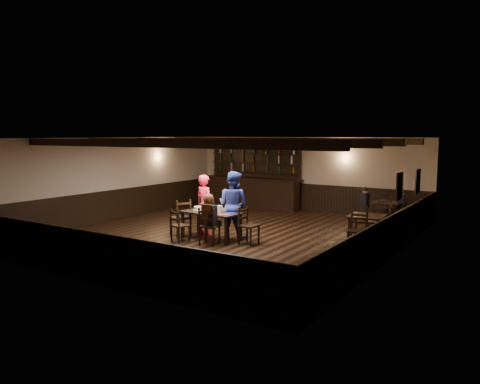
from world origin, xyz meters
The scene contains 25 objects.
ground centered at (0.00, 0.00, 0.00)m, with size 10.00×10.00×0.00m, color black.
room_shell centered at (0.01, 0.04, 1.75)m, with size 9.02×10.02×2.71m.
dining_table centered at (-0.09, -0.75, 0.67)m, with size 1.59×0.84×0.75m.
chair_near_left centered at (-0.62, -1.50, 0.51)m, with size 0.49×0.48×0.87m.
chair_near_right centered at (0.25, -1.36, 0.57)m, with size 0.53×0.51×0.97m.
chair_end_left centered at (-1.00, -0.88, 0.60)m, with size 0.60×0.61×1.03m.
chair_end_right centered at (0.95, -0.66, 0.56)m, with size 0.44×0.46×0.95m.
chair_far_pushed centered at (-1.11, 0.39, 0.60)m, with size 0.66×0.66×1.03m.
woman_pink centered at (-0.66, -0.28, 0.84)m, with size 0.61×0.40×1.68m, color #FF3450.
man_blue centered at (0.27, -0.24, 0.91)m, with size 0.88×0.69×1.82m, color navy.
seated_person centered at (0.24, -1.30, 0.86)m, with size 0.36×0.54×0.88m.
cake centered at (-0.54, -0.70, 0.80)m, with size 0.32×0.32×0.10m.
plate_stack_a centered at (-0.10, -0.80, 0.84)m, with size 0.19×0.19×0.18m, color white.
plate_stack_b centered at (0.17, -0.74, 0.84)m, with size 0.16×0.16×0.18m, color white.
tea_light centered at (-0.03, -0.64, 0.78)m, with size 0.06×0.06×0.06m.
salt_shaker centered at (0.22, -0.85, 0.80)m, with size 0.04×0.04×0.10m, color silver.
pepper_shaker centered at (0.33, -0.85, 0.79)m, with size 0.03×0.03×0.08m, color #A5A8AD.
drink_glass centered at (0.21, -0.62, 0.81)m, with size 0.07×0.07×0.11m, color silver.
menu_red centered at (0.40, -0.91, 0.75)m, with size 0.34×0.24×0.00m, color maroon.
menu_blue centered at (0.44, -0.60, 0.75)m, with size 0.29×0.20×0.00m, color #101950.
bar_counter centered at (-2.10, 4.72, 0.73)m, with size 4.08×0.70×2.20m.
back_table_a centered at (3.58, 0.94, 0.65)m, with size 0.95×0.95×0.75m.
back_table_b centered at (3.39, 3.68, 0.65)m, with size 0.97×0.97×0.75m.
bg_patron_left centered at (2.59, 3.86, 0.80)m, with size 0.23×0.35×0.68m.
bg_patron_right centered at (3.74, 3.76, 0.81)m, with size 0.25×0.36×0.70m.
Camera 1 is at (7.20, -10.68, 2.80)m, focal length 35.00 mm.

